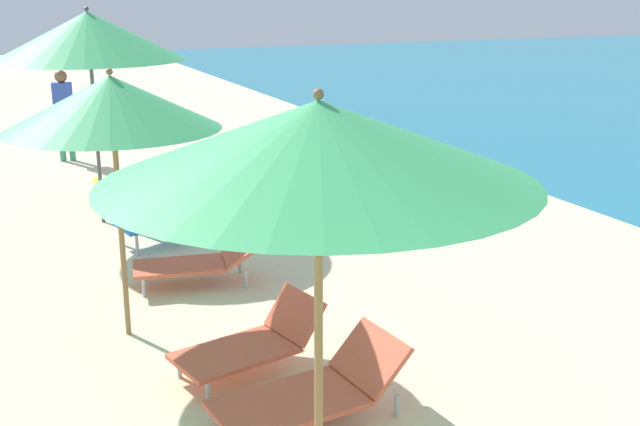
% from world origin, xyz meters
% --- Properties ---
extents(umbrella_second, '(2.36, 2.36, 2.60)m').
position_xyz_m(umbrella_second, '(-0.32, 3.32, 2.32)').
color(umbrella_second, olive).
rests_on(umbrella_second, ground).
extents(lounger_second_shoreside, '(1.49, 0.81, 0.57)m').
position_xyz_m(lounger_second_shoreside, '(0.10, 4.35, 0.26)').
color(lounger_second_shoreside, '#D8593F').
rests_on(lounger_second_shoreside, ground).
extents(umbrella_third, '(1.87, 1.87, 2.45)m').
position_xyz_m(umbrella_third, '(-0.88, 6.44, 2.15)').
color(umbrella_third, olive).
rests_on(umbrella_third, ground).
extents(lounger_third_shoreside, '(1.42, 0.79, 0.48)m').
position_xyz_m(lounger_third_shoreside, '(0.05, 7.40, 0.26)').
color(lounger_third_shoreside, '#D8593F').
rests_on(lounger_third_shoreside, ground).
extents(lounger_third_inland, '(1.33, 0.84, 0.57)m').
position_xyz_m(lounger_third_inland, '(-0.05, 5.30, 0.25)').
color(lounger_third_inland, '#D8593F').
rests_on(lounger_third_inland, ground).
extents(umbrella_farthest, '(2.44, 2.44, 2.87)m').
position_xyz_m(umbrella_farthest, '(-0.53, 10.19, 2.50)').
color(umbrella_farthest, '#4C4C51').
rests_on(umbrella_farthest, ground).
extents(lounger_farthest_shoreside, '(1.45, 0.80, 0.61)m').
position_xyz_m(lounger_farthest_shoreside, '(0.23, 11.17, 0.34)').
color(lounger_farthest_shoreside, yellow).
rests_on(lounger_farthest_shoreside, ground).
extents(lounger_farthest_inland, '(1.55, 0.83, 0.71)m').
position_xyz_m(lounger_farthest_inland, '(0.26, 8.96, 0.34)').
color(lounger_farthest_inland, blue).
rests_on(lounger_farthest_inland, ground).
extents(person_walking_near, '(0.38, 0.26, 1.67)m').
position_xyz_m(person_walking_near, '(-0.50, 14.48, 1.01)').
color(person_walking_near, '#3F9972').
rests_on(person_walking_near, ground).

